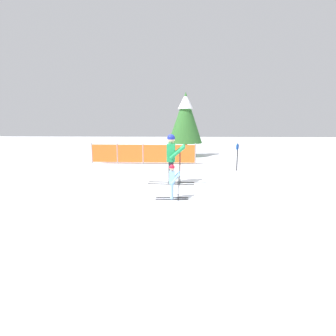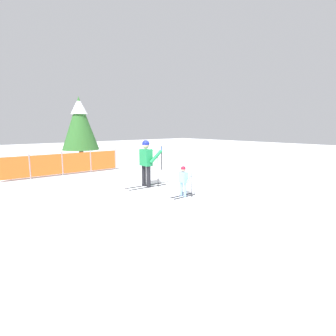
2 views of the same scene
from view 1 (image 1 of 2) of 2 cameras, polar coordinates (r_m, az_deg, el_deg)
name	(u,v)px [view 1 (image 1 of 2)]	position (r m, az deg, el deg)	size (l,w,h in m)	color
ground_plane	(178,184)	(9.28, 2.10, -3.50)	(60.00, 60.00, 0.00)	white
skier_adult	(172,154)	(9.17, 0.83, 2.97)	(1.66, 0.75, 1.75)	black
skier_child	(172,179)	(7.37, 0.98, -2.49)	(0.93, 0.50, 0.99)	black
safety_fence	(143,154)	(13.69, -5.46, 3.16)	(5.48, 0.13, 1.10)	gray
conifer_far	(185,117)	(16.80, 3.81, 11.03)	(2.16, 2.16, 4.01)	#4C3823
trail_marker	(237,154)	(12.11, 14.85, 3.05)	(0.18, 0.24, 1.24)	black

